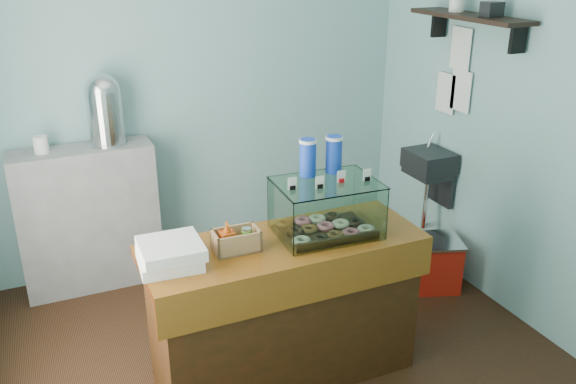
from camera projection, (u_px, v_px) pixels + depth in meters
name	position (u px, v px, depth m)	size (l,w,h in m)	color
ground	(269.00, 349.00, 3.98)	(3.50, 3.50, 0.00)	black
room_shell	(269.00, 90.00, 3.35)	(3.54, 3.04, 2.82)	#86C0C3
counter	(284.00, 309.00, 3.59)	(1.60, 0.60, 0.90)	#431F0D
back_shelf	(89.00, 219.00, 4.54)	(1.00, 0.32, 1.10)	#98989A
display_case	(324.00, 204.00, 3.49)	(0.60, 0.45, 0.53)	#331F0F
condiment_crate	(235.00, 240.00, 3.30)	(0.25, 0.16, 0.18)	tan
pastry_boxes	(170.00, 254.00, 3.15)	(0.34, 0.34, 0.13)	white
coffee_urn	(105.00, 108.00, 4.33)	(0.28, 0.28, 0.52)	silver
red_cooler	(429.00, 263.00, 4.63)	(0.54, 0.48, 0.40)	red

